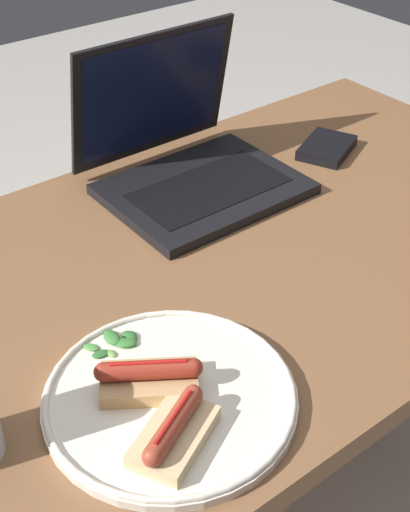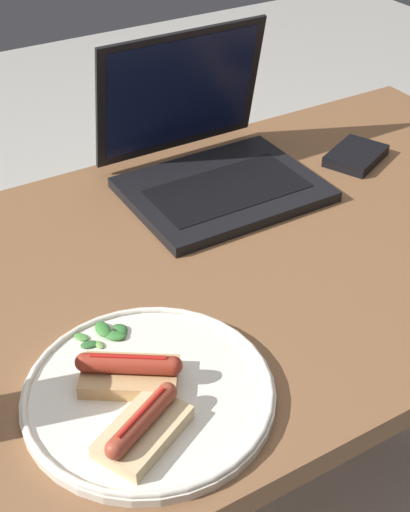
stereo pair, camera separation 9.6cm
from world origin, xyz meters
name	(u,v)px [view 2 (the right image)]	position (x,y,z in m)	size (l,w,h in m)	color
desk	(173,313)	(0.00, 0.00, 0.66)	(1.50, 0.72, 0.72)	brown
laptop	(211,161)	(0.18, 0.20, 0.77)	(0.31, 0.29, 0.24)	black
plate	(149,392)	(-0.13, -0.19, 0.73)	(0.30, 0.30, 0.02)	silver
sausage_toast_left	(129,372)	(-0.15, -0.17, 0.75)	(0.13, 0.11, 0.04)	tan
sausage_toast_middle	(143,427)	(-0.17, -0.25, 0.75)	(0.12, 0.10, 0.04)	#D6B784
salad_pile	(107,334)	(-0.14, -0.08, 0.74)	(0.07, 0.07, 0.01)	#2D662D
external_drive	(356,156)	(0.46, 0.13, 0.73)	(0.14, 0.12, 0.02)	black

